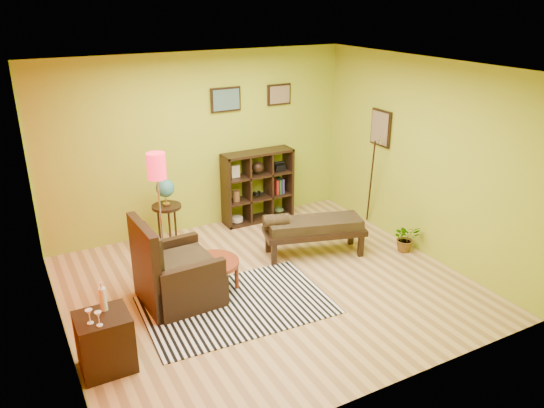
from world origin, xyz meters
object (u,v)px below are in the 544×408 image
coffee_table (213,265)px  floor_lamp (157,177)px  potted_plant (406,241)px  armchair (175,276)px  globe_table (166,196)px  cube_shelf (259,186)px  side_cabinet (105,342)px  bench (312,227)px

coffee_table → floor_lamp: 1.34m
coffee_table → potted_plant: 2.98m
armchair → globe_table: armchair is taller
coffee_table → armchair: 0.51m
floor_lamp → globe_table: (0.31, 0.76, -0.57)m
cube_shelf → side_cabinet: bearing=-139.1°
bench → floor_lamp: bearing=165.7°
floor_lamp → globe_table: size_ratio=1.59×
bench → coffee_table: bearing=-171.1°
side_cabinet → potted_plant: side_cabinet is taller
cube_shelf → armchair: bearing=-139.2°
cube_shelf → bench: (0.09, -1.52, -0.17)m
armchair → cube_shelf: bearing=40.8°
armchair → globe_table: (0.42, 1.56, 0.47)m
globe_table → bench: globe_table is taller
floor_lamp → bench: floor_lamp is taller
coffee_table → floor_lamp: bearing=117.1°
side_cabinet → cube_shelf: cube_shelf is taller
armchair → potted_plant: 3.48m
coffee_table → side_cabinet: size_ratio=0.73×
side_cabinet → potted_plant: (4.50, 0.61, -0.15)m
bench → potted_plant: size_ratio=3.69×
side_cabinet → globe_table: size_ratio=0.87×
armchair → globe_table: size_ratio=1.05×
coffee_table → side_cabinet: (-1.55, -0.91, -0.04)m
armchair → side_cabinet: 1.37m
cube_shelf → potted_plant: bearing=-56.4°
floor_lamp → potted_plant: floor_lamp is taller
armchair → bench: armchair is taller
globe_table → potted_plant: size_ratio=2.54×
armchair → floor_lamp: (0.11, 0.80, 1.03)m
armchair → potted_plant: armchair is taller
floor_lamp → cube_shelf: 2.34m
armchair → floor_lamp: size_ratio=0.66×
armchair → floor_lamp: 1.31m
cube_shelf → floor_lamp: bearing=-153.2°
coffee_table → cube_shelf: size_ratio=0.56×
globe_table → potted_plant: globe_table is taller
cube_shelf → coffee_table: bearing=-131.4°
armchair → bench: bearing=7.2°
floor_lamp → globe_table: bearing=67.7°
coffee_table → potted_plant: bearing=-6.0°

